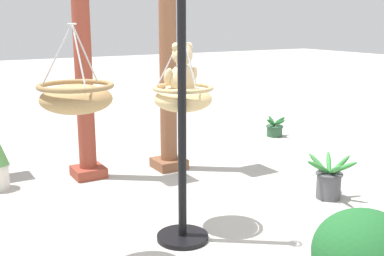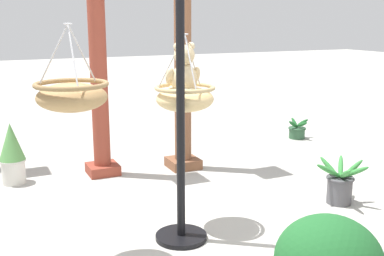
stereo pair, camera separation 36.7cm
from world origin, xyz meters
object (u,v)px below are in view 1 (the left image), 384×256
at_px(hanging_basket_left_high, 76,97).
at_px(greenhouse_pillar_right, 83,57).
at_px(potted_plant_conical_shrub, 329,180).
at_px(greenhouse_pillar_far_back, 168,51).
at_px(display_pole_central, 182,146).
at_px(hanging_basket_with_teddy, 183,97).
at_px(potted_plant_bushy_green, 275,129).
at_px(teddy_bear, 182,73).

bearing_deg(hanging_basket_left_high, greenhouse_pillar_right, 70.93).
relative_size(hanging_basket_left_high, potted_plant_conical_shrub, 1.17).
bearing_deg(greenhouse_pillar_far_back, display_pole_central, -114.31).
relative_size(hanging_basket_with_teddy, potted_plant_bushy_green, 1.61).
bearing_deg(greenhouse_pillar_right, teddy_bear, -79.99).
xyz_separation_m(hanging_basket_left_high, greenhouse_pillar_far_back, (1.68, 1.83, 0.17)).
xyz_separation_m(hanging_basket_with_teddy, greenhouse_pillar_right, (-0.31, 1.77, 0.24)).
xyz_separation_m(display_pole_central, greenhouse_pillar_far_back, (0.83, 1.83, 0.64)).
bearing_deg(teddy_bear, hanging_basket_left_high, -164.80).
bearing_deg(teddy_bear, potted_plant_bushy_green, 36.94).
distance_m(hanging_basket_left_high, greenhouse_pillar_right, 2.14).
bearing_deg(potted_plant_conical_shrub, hanging_basket_left_high, -178.54).
bearing_deg(hanging_basket_with_teddy, display_pole_central, -120.96).
bearing_deg(greenhouse_pillar_right, greenhouse_pillar_far_back, -10.50).
height_order(display_pole_central, teddy_bear, display_pole_central).
bearing_deg(greenhouse_pillar_right, potted_plant_conical_shrub, -45.07).
distance_m(teddy_bear, greenhouse_pillar_far_back, 1.70).
relative_size(greenhouse_pillar_right, potted_plant_bushy_green, 7.13).
distance_m(teddy_bear, potted_plant_conical_shrub, 2.03).
xyz_separation_m(hanging_basket_with_teddy, greenhouse_pillar_far_back, (0.68, 1.58, 0.28)).
bearing_deg(greenhouse_pillar_far_back, greenhouse_pillar_right, 169.50).
bearing_deg(hanging_basket_with_teddy, potted_plant_conical_shrub, -6.38).
bearing_deg(hanging_basket_left_high, potted_plant_conical_shrub, 1.46).
xyz_separation_m(hanging_basket_left_high, potted_plant_conical_shrub, (2.64, 0.07, -1.10)).
bearing_deg(potted_plant_bushy_green, potted_plant_conical_shrub, -118.15).
distance_m(hanging_basket_with_teddy, greenhouse_pillar_right, 1.81).
distance_m(greenhouse_pillar_far_back, potted_plant_bushy_green, 2.69).
height_order(teddy_bear, greenhouse_pillar_far_back, greenhouse_pillar_far_back).
relative_size(teddy_bear, hanging_basket_left_high, 0.73).
relative_size(display_pole_central, greenhouse_pillar_far_back, 0.86).
xyz_separation_m(greenhouse_pillar_right, potted_plant_bushy_green, (3.23, 0.45, -1.30)).
relative_size(hanging_basket_left_high, greenhouse_pillar_right, 0.21).
distance_m(display_pole_central, greenhouse_pillar_far_back, 2.11).
distance_m(greenhouse_pillar_far_back, potted_plant_conical_shrub, 2.38).
bearing_deg(greenhouse_pillar_right, hanging_basket_left_high, -109.07).
height_order(teddy_bear, greenhouse_pillar_right, greenhouse_pillar_right).
height_order(greenhouse_pillar_right, potted_plant_conical_shrub, greenhouse_pillar_right).
bearing_deg(potted_plant_bushy_green, hanging_basket_with_teddy, -142.78).
distance_m(teddy_bear, greenhouse_pillar_right, 1.77).
xyz_separation_m(teddy_bear, hanging_basket_left_high, (-1.01, -0.27, -0.08)).
distance_m(display_pole_central, potted_plant_conical_shrub, 1.90).
xyz_separation_m(display_pole_central, potted_plant_bushy_green, (3.07, 2.47, -0.70)).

